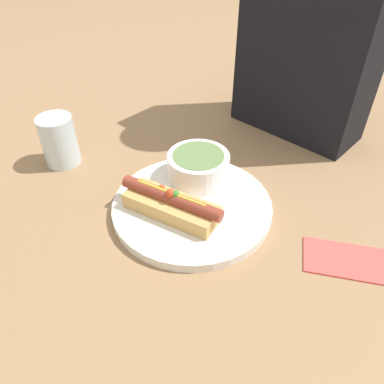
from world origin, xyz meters
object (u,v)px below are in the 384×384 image
drinking_glass (59,141)px  seated_diner (316,12)px  hot_dog (171,204)px  spoon (181,185)px  soup_bowl (198,166)px

drinking_glass → seated_diner: seated_diner is taller
hot_dog → spoon: hot_dog is taller
soup_bowl → seated_diner: size_ratio=0.21×
seated_diner → hot_dog: bearing=-87.8°
soup_bowl → drinking_glass: 0.30m
spoon → drinking_glass: bearing=130.2°
spoon → seated_diner: 0.44m
soup_bowl → seated_diner: (0.02, 0.33, 0.22)m
seated_diner → spoon: bearing=-93.7°
hot_dog → drinking_glass: size_ratio=1.80×
soup_bowl → hot_dog: bearing=-72.1°
soup_bowl → spoon: bearing=-98.0°
spoon → soup_bowl: bearing=11.4°
spoon → hot_dog: bearing=-129.1°
soup_bowl → drinking_glass: size_ratio=1.13×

